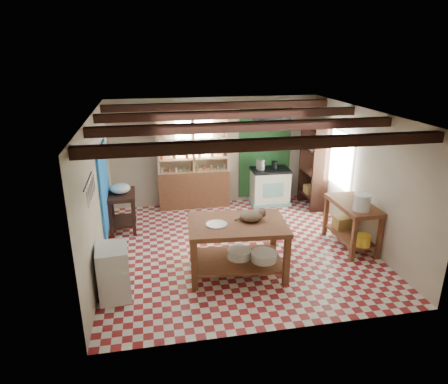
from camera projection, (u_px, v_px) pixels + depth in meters
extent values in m
cube|color=maroon|center=(237.00, 247.00, 7.80)|extent=(5.00, 5.00, 0.02)
cube|color=#403F44|center=(238.00, 113.00, 6.92)|extent=(5.00, 5.00, 0.02)
cube|color=#BEB199|center=(215.00, 152.00, 9.67)|extent=(5.00, 0.04, 2.60)
cube|color=#BEB199|center=(281.00, 246.00, 5.05)|extent=(5.00, 0.04, 2.60)
cube|color=#BEB199|center=(97.00, 193.00, 6.91)|extent=(0.04, 5.00, 2.60)
cube|color=#BEB199|center=(362.00, 176.00, 7.80)|extent=(0.04, 5.00, 2.60)
cube|color=#371B13|center=(238.00, 120.00, 6.96)|extent=(5.00, 3.80, 0.15)
cube|color=blue|center=(105.00, 187.00, 7.82)|extent=(0.04, 1.40, 1.60)
cube|color=#1C461F|center=(265.00, 152.00, 9.88)|extent=(1.30, 0.04, 2.30)
cube|color=#B4C9B2|center=(194.00, 136.00, 9.42)|extent=(0.90, 0.02, 0.80)
cube|color=#B4C9B2|center=(338.00, 158.00, 8.69)|extent=(0.02, 1.30, 1.20)
cube|color=black|center=(89.00, 189.00, 5.65)|extent=(0.06, 0.90, 0.28)
cube|color=black|center=(271.00, 117.00, 9.18)|extent=(0.86, 0.12, 0.36)
cube|color=#DAA87E|center=(193.00, 163.00, 9.46)|extent=(1.70, 0.34, 2.20)
cube|color=#371B13|center=(314.00, 167.00, 9.53)|extent=(0.40, 0.86, 2.00)
cube|color=brown|center=(237.00, 247.00, 6.79)|extent=(1.71, 1.22, 0.92)
cube|color=white|center=(270.00, 186.00, 9.87)|extent=(0.93, 0.64, 0.90)
cube|color=#371B13|center=(122.00, 211.00, 8.42)|extent=(0.58, 0.83, 0.83)
cube|color=silver|center=(114.00, 272.00, 6.11)|extent=(0.51, 0.60, 0.85)
cube|color=brown|center=(351.00, 225.00, 7.70)|extent=(0.64, 1.26, 0.90)
ellipsoid|color=#83644C|center=(252.00, 216.00, 6.68)|extent=(0.42, 0.34, 0.18)
cylinder|color=#B7B8BF|center=(217.00, 224.00, 6.55)|extent=(0.38, 0.38, 0.02)
cylinder|color=silver|center=(239.00, 253.00, 6.89)|extent=(0.45, 0.45, 0.15)
cylinder|color=silver|center=(264.00, 256.00, 6.79)|extent=(0.47, 0.47, 0.15)
cylinder|color=#B7B8BF|center=(261.00, 164.00, 9.63)|extent=(0.22, 0.22, 0.25)
cylinder|color=black|center=(275.00, 165.00, 9.70)|extent=(0.15, 0.15, 0.19)
ellipsoid|color=silver|center=(120.00, 188.00, 8.25)|extent=(0.42, 0.42, 0.21)
cylinder|color=silver|center=(362.00, 202.00, 7.17)|extent=(0.30, 0.30, 0.30)
cube|color=#A78343|center=(343.00, 223.00, 8.01)|extent=(0.36, 0.29, 0.25)
cylinder|color=gold|center=(363.00, 240.00, 7.32)|extent=(0.29, 0.29, 0.21)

